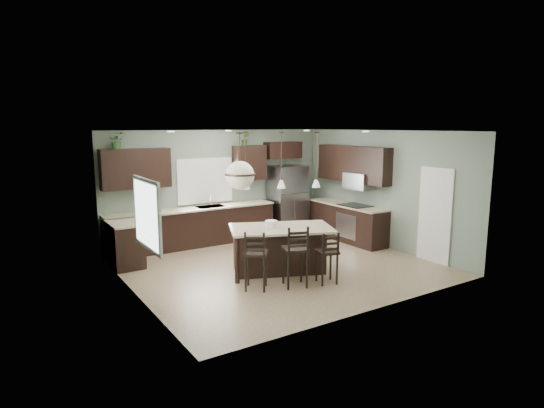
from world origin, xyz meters
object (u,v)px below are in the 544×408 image
Objects in this scene: bar_stool_right at (327,257)px; kitchen_island at (281,250)px; refrigerator at (287,200)px; bar_stool_center at (295,256)px; bar_stool_left at (256,260)px; plant_back_left at (117,141)px; serving_dish at (271,224)px.

kitchen_island is at bearing 125.70° from bar_stool_right.
refrigerator is 4.04m from bar_stool_right.
refrigerator is 1.60× the size of bar_stool_center.
bar_stool_left is at bearing 176.78° from bar_stool_right.
plant_back_left is at bearing 151.54° from kitchen_island.
bar_stool_left is at bearing -131.83° from refrigerator.
serving_dish is 3.92m from plant_back_left.
serving_dish is 0.22× the size of bar_stool_left.
serving_dish is 1.30m from bar_stool_right.
kitchen_island is at bearing 92.74° from bar_stool_center.
bar_stool_left is (-2.90, -3.24, -0.38)m from refrigerator.
refrigerator is 5.04× the size of plant_back_left.
bar_stool_right is 5.21m from plant_back_left.
bar_stool_center reaches higher than serving_dish.
kitchen_island is 8.33× the size of serving_dish.
refrigerator reaches higher than bar_stool_center.
bar_stool_left is at bearing -67.65° from plant_back_left.
bar_stool_right is at bearing 18.27° from bar_stool_left.
kitchen_island is at bearing -22.89° from serving_dish.
kitchen_island is 0.57m from serving_dish.
bar_stool_left is 2.99× the size of plant_back_left.
bar_stool_right is at bearing -47.04° from kitchen_island.
bar_stool_center reaches higher than bar_stool_left.
serving_dish is 0.65× the size of plant_back_left.
bar_stool_left is 4.29m from plant_back_left.
bar_stool_left is 0.95× the size of bar_stool_center.
bar_stool_left is (-0.91, -0.55, 0.09)m from kitchen_island.
serving_dish is at bearing -129.80° from refrigerator.
bar_stool_center is (0.68, -0.25, 0.03)m from bar_stool_left.
plant_back_left is at bearing 140.24° from bar_stool_right.
refrigerator is 4.37m from bar_stool_left.
plant_back_left reaches higher than bar_stool_right.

